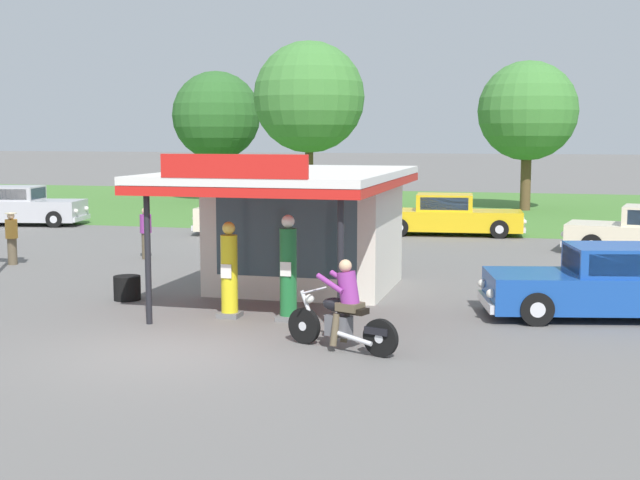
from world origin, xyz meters
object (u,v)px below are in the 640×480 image
(gas_pump_nearside, at_px, (229,274))
(bystander_standing_back_lot, at_px, (12,237))
(featured_classic_sedan, at_px, (615,285))
(spare_tire_stack, at_px, (127,288))
(parked_car_back_row_far_right, at_px, (264,216))
(parked_car_back_row_right, at_px, (449,217))
(bystander_admiring_sedan, at_px, (146,232))
(bystander_leaning_by_kiosk, at_px, (261,232))
(motorcycle_with_rider, at_px, (343,313))
(gas_pump_offside, at_px, (288,272))
(parked_car_second_row_spare, at_px, (22,207))

(gas_pump_nearside, distance_m, bystander_standing_back_lot, 9.85)
(gas_pump_nearside, bearing_deg, featured_classic_sedan, 14.31)
(bystander_standing_back_lot, relative_size, spare_tire_stack, 2.49)
(parked_car_back_row_far_right, xyz_separation_m, parked_car_back_row_right, (6.57, 1.73, -0.04))
(featured_classic_sedan, bearing_deg, spare_tire_stack, -175.57)
(featured_classic_sedan, relative_size, bystander_admiring_sedan, 3.56)
(bystander_admiring_sedan, xyz_separation_m, bystander_leaning_by_kiosk, (3.66, -0.24, 0.13))
(parked_car_back_row_right, relative_size, bystander_admiring_sedan, 3.61)
(bystander_admiring_sedan, relative_size, spare_tire_stack, 2.56)
(motorcycle_with_rider, distance_m, parked_car_back_row_right, 17.53)
(parked_car_back_row_far_right, xyz_separation_m, bystander_leaning_by_kiosk, (2.22, -6.94, 0.22))
(gas_pump_nearside, height_order, featured_classic_sedan, gas_pump_nearside)
(motorcycle_with_rider, relative_size, featured_classic_sedan, 0.39)
(bystander_admiring_sedan, bearing_deg, gas_pump_offside, -47.23)
(gas_pump_nearside, distance_m, featured_classic_sedan, 7.78)
(gas_pump_nearside, height_order, bystander_admiring_sedan, gas_pump_nearside)
(bystander_admiring_sedan, bearing_deg, bystander_standing_back_lot, -148.03)
(parked_car_second_row_spare, relative_size, bystander_admiring_sedan, 3.32)
(bystander_admiring_sedan, bearing_deg, parked_car_back_row_right, 46.48)
(parked_car_back_row_far_right, distance_m, parked_car_back_row_right, 6.79)
(bystander_leaning_by_kiosk, bearing_deg, featured_classic_sedan, -28.06)
(parked_car_second_row_spare, xyz_separation_m, parked_car_back_row_far_right, (10.59, -0.82, -0.01))
(gas_pump_nearside, xyz_separation_m, bystander_admiring_sedan, (-5.27, 7.04, -0.09))
(gas_pump_offside, xyz_separation_m, bystander_standing_back_lot, (-9.69, 5.06, -0.18))
(parked_car_back_row_far_right, height_order, spare_tire_stack, parked_car_back_row_far_right)
(gas_pump_nearside, relative_size, parked_car_second_row_spare, 0.38)
(parked_car_back_row_far_right, bearing_deg, gas_pump_nearside, -74.41)
(motorcycle_with_rider, distance_m, parked_car_second_row_spare, 23.96)
(parked_car_second_row_spare, relative_size, bystander_standing_back_lot, 3.42)
(parked_car_second_row_spare, xyz_separation_m, bystander_standing_back_lot, (5.97, -9.51, 0.06))
(bystander_admiring_sedan, height_order, bystander_standing_back_lot, bystander_admiring_sedan)
(bystander_leaning_by_kiosk, xyz_separation_m, spare_tire_stack, (-1.24, -5.68, -0.66))
(parked_car_back_row_far_right, distance_m, bystander_admiring_sedan, 6.85)
(gas_pump_offside, bearing_deg, gas_pump_nearside, -180.00)
(parked_car_back_row_far_right, height_order, bystander_admiring_sedan, bystander_admiring_sedan)
(featured_classic_sedan, distance_m, spare_tire_stack, 10.43)
(parked_car_back_row_right, bearing_deg, bystander_leaning_by_kiosk, -116.63)
(gas_pump_offside, height_order, parked_car_back_row_right, gas_pump_offside)
(gas_pump_offside, relative_size, bystander_leaning_by_kiosk, 1.22)
(featured_classic_sedan, xyz_separation_m, bystander_admiring_sedan, (-12.81, 5.12, 0.14))
(spare_tire_stack, bearing_deg, bystander_admiring_sedan, 112.22)
(parked_car_back_row_far_right, bearing_deg, parked_car_second_row_spare, 175.55)
(featured_classic_sedan, distance_m, parked_car_back_row_far_right, 16.40)
(gas_pump_nearside, relative_size, bystander_standing_back_lot, 1.30)
(motorcycle_with_rider, xyz_separation_m, parked_car_back_row_right, (-0.10, 17.53, 0.02))
(gas_pump_nearside, height_order, spare_tire_stack, gas_pump_nearside)
(gas_pump_offside, bearing_deg, bystander_standing_back_lot, 152.42)
(gas_pump_offside, bearing_deg, parked_car_back_row_far_right, 110.27)
(gas_pump_nearside, height_order, parked_car_back_row_right, gas_pump_nearside)
(gas_pump_nearside, bearing_deg, motorcycle_with_rider, -35.96)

